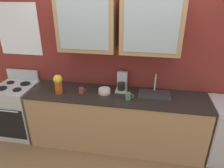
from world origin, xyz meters
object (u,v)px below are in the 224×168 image
Objects in this scene: bowl_stack at (104,91)px; stove_range at (19,110)px; cup_near_sink at (128,96)px; sink_faucet at (154,94)px; vase at (58,83)px; cup_near_bowls at (81,90)px; coffee_maker at (122,84)px.

stove_range is at bearing -179.01° from bowl_stack.
stove_range is at bearing 176.81° from cup_near_sink.
stove_range reaches higher than bowl_stack.
sink_faucet is 1.43m from vase.
cup_near_bowls is (-0.34, -0.05, 0.01)m from bowl_stack.
coffee_maker is (0.58, 0.21, 0.06)m from cup_near_bowls.
stove_range is 9.16× the size of cup_near_sink.
sink_faucet is 0.51m from coffee_maker.
cup_near_bowls is 0.62m from coffee_maker.
cup_near_sink is 0.40× the size of coffee_maker.
sink_faucet is 0.41m from cup_near_sink.
bowl_stack is 1.67× the size of cup_near_bowls.
bowl_stack is at bearing -147.69° from coffee_maker.
cup_near_bowls is at bearing -160.47° from coffee_maker.
coffee_maker is (0.91, 0.26, -0.05)m from vase.
vase reaches higher than cup_near_sink.
coffee_maker is at bearing 32.31° from bowl_stack.
stove_range reaches higher than cup_near_bowls.
bowl_stack is 0.63× the size of coffee_maker.
vase is at bearing -164.02° from coffee_maker.
vase is at bearing -170.78° from bowl_stack.
cup_near_bowls is (1.15, -0.03, 0.48)m from stove_range.
vase is 1.05m from cup_near_sink.
vase is (-1.41, -0.16, 0.13)m from sink_faucet.
vase is at bearing 178.90° from cup_near_sink.
cup_near_sink is (1.04, -0.02, -0.11)m from vase.
vase reaches higher than bowl_stack.
vase is 1.00× the size of coffee_maker.
sink_faucet reaches higher than vase.
vase is (-0.67, -0.11, 0.12)m from bowl_stack.
coffee_maker reaches higher than cup_near_sink.
bowl_stack is 0.69m from vase.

